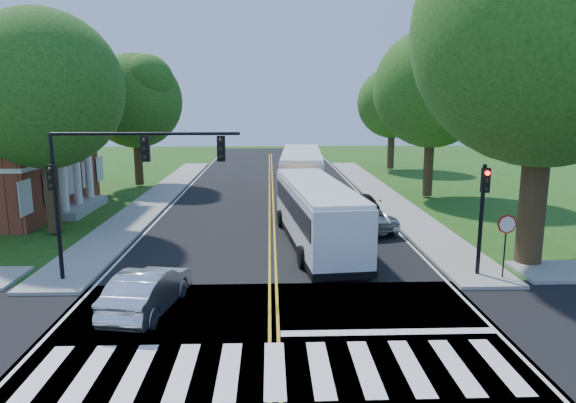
{
  "coord_description": "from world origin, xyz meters",
  "views": [
    {
      "loc": [
        -0.09,
        -12.86,
        6.88
      ],
      "look_at": [
        0.74,
        10.35,
        2.4
      ],
      "focal_mm": 32.0,
      "sensor_mm": 36.0,
      "label": 1
    }
  ],
  "objects_px": {
    "bus_lead": "(316,212)",
    "suv": "(363,218)",
    "dark_sedan": "(361,203)",
    "signal_ne": "(483,205)",
    "signal_nw": "(116,171)",
    "bus_follow": "(301,172)",
    "hatchback": "(148,290)"
  },
  "relations": [
    {
      "from": "bus_lead",
      "to": "suv",
      "type": "distance_m",
      "value": 4.06
    },
    {
      "from": "dark_sedan",
      "to": "signal_ne",
      "type": "bearing_deg",
      "value": 96.46
    },
    {
      "from": "signal_nw",
      "to": "signal_ne",
      "type": "distance_m",
      "value": 14.13
    },
    {
      "from": "signal_nw",
      "to": "bus_follow",
      "type": "relative_size",
      "value": 0.54
    },
    {
      "from": "signal_nw",
      "to": "suv",
      "type": "distance_m",
      "value": 13.94
    },
    {
      "from": "signal_ne",
      "to": "suv",
      "type": "relative_size",
      "value": 0.92
    },
    {
      "from": "bus_lead",
      "to": "dark_sedan",
      "type": "relative_size",
      "value": 2.89
    },
    {
      "from": "signal_nw",
      "to": "bus_follow",
      "type": "bearing_deg",
      "value": 66.21
    },
    {
      "from": "hatchback",
      "to": "dark_sedan",
      "type": "height_order",
      "value": "hatchback"
    },
    {
      "from": "bus_follow",
      "to": "bus_lead",
      "type": "bearing_deg",
      "value": 93.12
    },
    {
      "from": "dark_sedan",
      "to": "bus_follow",
      "type": "bearing_deg",
      "value": -64.15
    },
    {
      "from": "signal_nw",
      "to": "bus_lead",
      "type": "xyz_separation_m",
      "value": [
        8.02,
        5.18,
        -2.76
      ]
    },
    {
      "from": "bus_follow",
      "to": "hatchback",
      "type": "xyz_separation_m",
      "value": [
        -6.44,
        -21.31,
        -1.05
      ]
    },
    {
      "from": "signal_ne",
      "to": "bus_lead",
      "type": "bearing_deg",
      "value": 139.43
    },
    {
      "from": "signal_nw",
      "to": "dark_sedan",
      "type": "relative_size",
      "value": 1.73
    },
    {
      "from": "signal_ne",
      "to": "signal_nw",
      "type": "bearing_deg",
      "value": -179.95
    },
    {
      "from": "signal_ne",
      "to": "dark_sedan",
      "type": "height_order",
      "value": "signal_ne"
    },
    {
      "from": "signal_ne",
      "to": "bus_follow",
      "type": "xyz_separation_m",
      "value": [
        -5.94,
        18.39,
        -1.17
      ]
    },
    {
      "from": "signal_nw",
      "to": "dark_sedan",
      "type": "distance_m",
      "value": 17.51
    },
    {
      "from": "signal_ne",
      "to": "bus_lead",
      "type": "relative_size",
      "value": 0.37
    },
    {
      "from": "signal_nw",
      "to": "signal_ne",
      "type": "relative_size",
      "value": 1.62
    },
    {
      "from": "bus_lead",
      "to": "suv",
      "type": "bearing_deg",
      "value": -141.28
    },
    {
      "from": "signal_nw",
      "to": "bus_lead",
      "type": "bearing_deg",
      "value": 32.83
    },
    {
      "from": "signal_ne",
      "to": "bus_follow",
      "type": "bearing_deg",
      "value": 107.91
    },
    {
      "from": "bus_follow",
      "to": "hatchback",
      "type": "distance_m",
      "value": 22.28
    },
    {
      "from": "hatchback",
      "to": "bus_lead",
      "type": "bearing_deg",
      "value": -117.9
    },
    {
      "from": "hatchback",
      "to": "suv",
      "type": "distance_m",
      "value": 14.2
    },
    {
      "from": "signal_nw",
      "to": "dark_sedan",
      "type": "xyz_separation_m",
      "value": [
        11.54,
        12.61,
        -3.77
      ]
    },
    {
      "from": "signal_nw",
      "to": "bus_follow",
      "type": "distance_m",
      "value": 20.27
    },
    {
      "from": "bus_follow",
      "to": "hatchback",
      "type": "bearing_deg",
      "value": 76.68
    },
    {
      "from": "bus_follow",
      "to": "suv",
      "type": "bearing_deg",
      "value": 108.11
    },
    {
      "from": "signal_ne",
      "to": "hatchback",
      "type": "height_order",
      "value": "signal_ne"
    }
  ]
}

